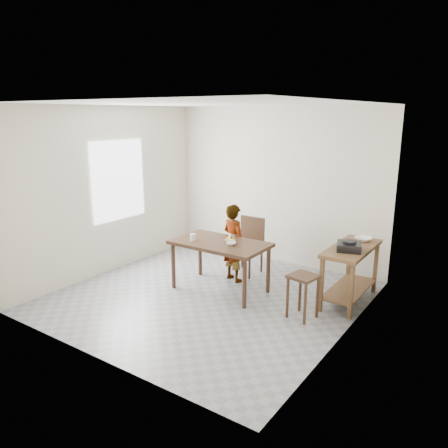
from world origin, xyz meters
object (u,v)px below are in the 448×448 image
Objects in this scene: dining_chair at (246,246)px; stool at (303,296)px; child at (234,243)px; dining_table at (220,266)px; prep_counter at (350,274)px.

dining_chair is 1.58× the size of stool.
dining_chair reaches higher than stool.
child reaches higher than dining_chair.
child reaches higher than dining_table.
dining_table reaches higher than stool.
child is (-1.78, -0.25, 0.21)m from prep_counter.
dining_table is 1.41m from stool.
dining_chair is 1.76m from stool.
dining_table is at bearing -85.27° from dining_chair.
prep_counter reaches higher than dining_table.
stool is at bearing -110.99° from prep_counter.
child is 0.40m from dining_chair.
prep_counter is at bearing 22.15° from dining_table.
prep_counter is 2.06× the size of stool.
stool is (1.45, -0.60, -0.32)m from child.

